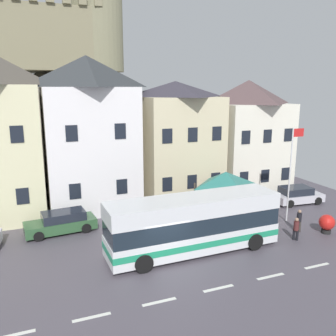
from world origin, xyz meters
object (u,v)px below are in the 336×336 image
(townhouse_03, at_px, (175,140))
(pedestrian_02, at_px, (299,220))
(pedestrian_03, at_px, (271,217))
(townhouse_04, at_px, (246,136))
(hilltop_castle, at_px, (55,111))
(flagpole, at_px, (291,168))
(townhouse_02, at_px, (89,134))
(public_bench, at_px, (186,208))
(parked_car_00, at_px, (297,195))
(bus_shelter, at_px, (226,179))
(transit_bus, at_px, (194,225))
(harbour_buoy, at_px, (327,223))
(parked_car_03, at_px, (61,222))
(pedestrian_01, at_px, (254,215))
(parked_car_02, at_px, (232,202))
(pedestrian_00, at_px, (296,228))

(townhouse_03, distance_m, pedestrian_02, 12.36)
(townhouse_03, distance_m, pedestrian_03, 10.92)
(townhouse_04, bearing_deg, hilltop_castle, 129.13)
(pedestrian_03, xyz_separation_m, flagpole, (2.01, 0.71, 3.06))
(townhouse_02, distance_m, townhouse_03, 7.43)
(townhouse_04, xyz_separation_m, pedestrian_03, (-4.00, -9.29, -4.16))
(townhouse_03, relative_size, public_bench, 6.11)
(hilltop_castle, xyz_separation_m, parked_car_00, (17.00, -24.49, -5.86))
(bus_shelter, relative_size, parked_car_00, 0.87)
(transit_bus, height_order, harbour_buoy, transit_bus)
(pedestrian_02, distance_m, public_bench, 8.02)
(parked_car_00, bearing_deg, parked_car_03, -177.20)
(parked_car_00, relative_size, pedestrian_02, 2.66)
(hilltop_castle, bearing_deg, parked_car_03, -94.09)
(transit_bus, relative_size, pedestrian_01, 6.64)
(pedestrian_02, height_order, pedestrian_03, pedestrian_02)
(parked_car_03, distance_m, pedestrian_03, 13.94)
(townhouse_02, xyz_separation_m, parked_car_00, (15.85, -5.46, -5.17))
(parked_car_03, bearing_deg, pedestrian_02, 153.39)
(transit_bus, distance_m, public_bench, 6.45)
(bus_shelter, bearing_deg, townhouse_02, 143.16)
(hilltop_castle, height_order, parked_car_02, hilltop_castle)
(townhouse_03, height_order, bus_shelter, townhouse_03)
(townhouse_04, distance_m, harbour_buoy, 12.08)
(public_bench, relative_size, flagpole, 0.24)
(parked_car_02, distance_m, harbour_buoy, 6.91)
(parked_car_00, bearing_deg, public_bench, 179.78)
(hilltop_castle, height_order, pedestrian_01, hilltop_castle)
(pedestrian_01, bearing_deg, hilltop_castle, 111.27)
(bus_shelter, distance_m, pedestrian_00, 5.85)
(parked_car_02, bearing_deg, harbour_buoy, -51.40)
(townhouse_03, height_order, parked_car_02, townhouse_03)
(parked_car_02, relative_size, public_bench, 2.67)
(pedestrian_01, bearing_deg, parked_car_00, 25.34)
(parked_car_00, distance_m, pedestrian_03, 6.72)
(transit_bus, relative_size, flagpole, 1.53)
(pedestrian_00, relative_size, pedestrian_03, 0.97)
(townhouse_02, bearing_deg, public_bench, -36.34)
(townhouse_03, distance_m, bus_shelter, 7.14)
(bus_shelter, height_order, parked_car_03, bus_shelter)
(townhouse_02, xyz_separation_m, pedestrian_00, (10.66, -11.37, -5.04))
(pedestrian_03, bearing_deg, hilltop_castle, 112.05)
(bus_shelter, bearing_deg, parked_car_02, 39.67)
(parked_car_02, relative_size, harbour_buoy, 3.43)
(townhouse_03, height_order, flagpole, townhouse_03)
(townhouse_04, bearing_deg, pedestrian_00, -107.89)
(pedestrian_00, bearing_deg, pedestrian_03, 99.10)
(flagpole, bearing_deg, pedestrian_03, -160.63)
(transit_bus, bearing_deg, pedestrian_00, -8.54)
(hilltop_castle, xyz_separation_m, pedestrian_01, (10.70, -27.48, -5.73))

